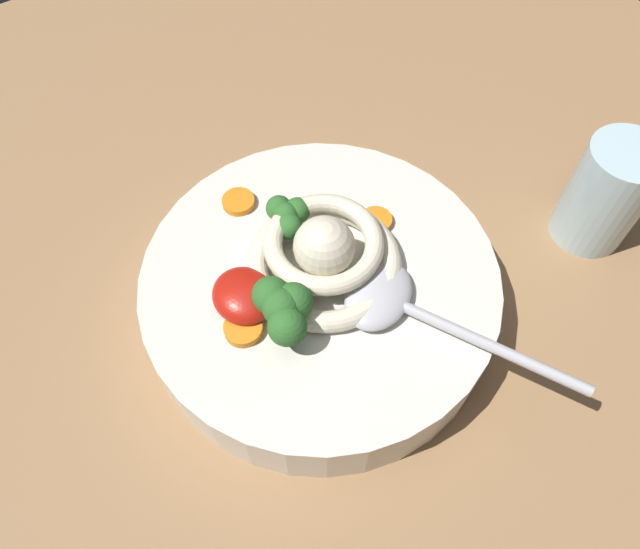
# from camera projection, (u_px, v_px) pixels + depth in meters

# --- Properties ---
(table_slab) EXTENTS (1.17, 1.17, 0.04)m
(table_slab) POSITION_uv_depth(u_px,v_px,m) (308.00, 373.00, 0.46)
(table_slab) COLOR #936D47
(table_slab) RESTS_ON ground
(soup_bowl) EXTENTS (0.27, 0.27, 0.05)m
(soup_bowl) POSITION_uv_depth(u_px,v_px,m) (320.00, 292.00, 0.45)
(soup_bowl) COLOR silver
(soup_bowl) RESTS_ON table_slab
(noodle_pile) EXTENTS (0.12, 0.12, 0.05)m
(noodle_pile) POSITION_uv_depth(u_px,v_px,m) (324.00, 254.00, 0.42)
(noodle_pile) COLOR beige
(noodle_pile) RESTS_ON soup_bowl
(soup_spoon) EXTENTS (0.17, 0.11, 0.02)m
(soup_spoon) POSITION_uv_depth(u_px,v_px,m) (396.00, 303.00, 0.41)
(soup_spoon) COLOR #B7B7BC
(soup_spoon) RESTS_ON soup_bowl
(chili_sauce_dollop) EXTENTS (0.05, 0.04, 0.02)m
(chili_sauce_dollop) POSITION_uv_depth(u_px,v_px,m) (244.00, 296.00, 0.41)
(chili_sauce_dollop) COLOR #B2190F
(chili_sauce_dollop) RESTS_ON soup_bowl
(broccoli_floret_right) EXTENTS (0.05, 0.04, 0.04)m
(broccoli_floret_right) POSITION_uv_depth(u_px,v_px,m) (284.00, 307.00, 0.39)
(broccoli_floret_right) COLOR #7A9E60
(broccoli_floret_right) RESTS_ON soup_bowl
(broccoli_floret_center) EXTENTS (0.04, 0.03, 0.03)m
(broccoli_floret_center) POSITION_uv_depth(u_px,v_px,m) (288.00, 215.00, 0.43)
(broccoli_floret_center) COLOR #7A9E60
(broccoli_floret_center) RESTS_ON soup_bowl
(carrot_slice_beside_noodles) EXTENTS (0.03, 0.03, 0.01)m
(carrot_slice_beside_noodles) POSITION_uv_depth(u_px,v_px,m) (238.00, 202.00, 0.46)
(carrot_slice_beside_noodles) COLOR orange
(carrot_slice_beside_noodles) RESTS_ON soup_bowl
(carrot_slice_extra_a) EXTENTS (0.03, 0.03, 0.01)m
(carrot_slice_extra_a) POSITION_uv_depth(u_px,v_px,m) (243.00, 329.00, 0.40)
(carrot_slice_extra_a) COLOR orange
(carrot_slice_extra_a) RESTS_ON soup_bowl
(carrot_slice_near_spoon) EXTENTS (0.02, 0.02, 0.01)m
(carrot_slice_near_spoon) POSITION_uv_depth(u_px,v_px,m) (376.00, 221.00, 0.45)
(carrot_slice_near_spoon) COLOR orange
(carrot_slice_near_spoon) RESTS_ON soup_bowl
(drinking_glass) EXTENTS (0.06, 0.06, 0.10)m
(drinking_glass) POSITION_uv_depth(u_px,v_px,m) (607.00, 194.00, 0.47)
(drinking_glass) COLOR silver
(drinking_glass) RESTS_ON table_slab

